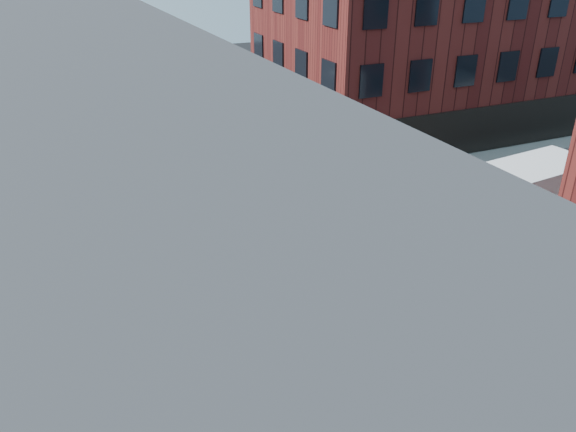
# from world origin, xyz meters

# --- Properties ---
(ground) EXTENTS (120.00, 120.00, 0.00)m
(ground) POSITION_xyz_m (0.00, 0.00, 0.00)
(ground) COLOR black
(ground) RESTS_ON ground
(sidewalk_ne) EXTENTS (30.00, 30.00, 0.15)m
(sidewalk_ne) POSITION_xyz_m (21.00, 21.00, 0.07)
(sidewalk_ne) COLOR gray
(sidewalk_ne) RESTS_ON ground
(building_ne) EXTENTS (25.00, 16.00, 12.00)m
(building_ne) POSITION_xyz_m (20.50, 16.00, 6.00)
(building_ne) COLOR #421110
(building_ne) RESTS_ON ground
(tree_near) EXTENTS (2.69, 2.69, 4.49)m
(tree_near) POSITION_xyz_m (7.56, 9.98, 3.16)
(tree_near) COLOR black
(tree_near) RESTS_ON ground
(tree_far) EXTENTS (2.43, 2.43, 4.07)m
(tree_far) POSITION_xyz_m (7.56, 15.98, 2.87)
(tree_far) COLOR black
(tree_far) RESTS_ON ground
(signal_pole) EXTENTS (1.29, 1.24, 4.60)m
(signal_pole) POSITION_xyz_m (-6.72, -6.68, 2.86)
(signal_pole) COLOR black
(signal_pole) RESTS_ON ground
(box_truck) EXTENTS (9.36, 3.69, 4.15)m
(box_truck) POSITION_xyz_m (11.14, -3.26, 2.16)
(box_truck) COLOR white
(box_truck) RESTS_ON ground
(traffic_cone) EXTENTS (0.51, 0.51, 0.74)m
(traffic_cone) POSITION_xyz_m (-5.70, -5.70, 0.36)
(traffic_cone) COLOR #F94A0B
(traffic_cone) RESTS_ON ground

